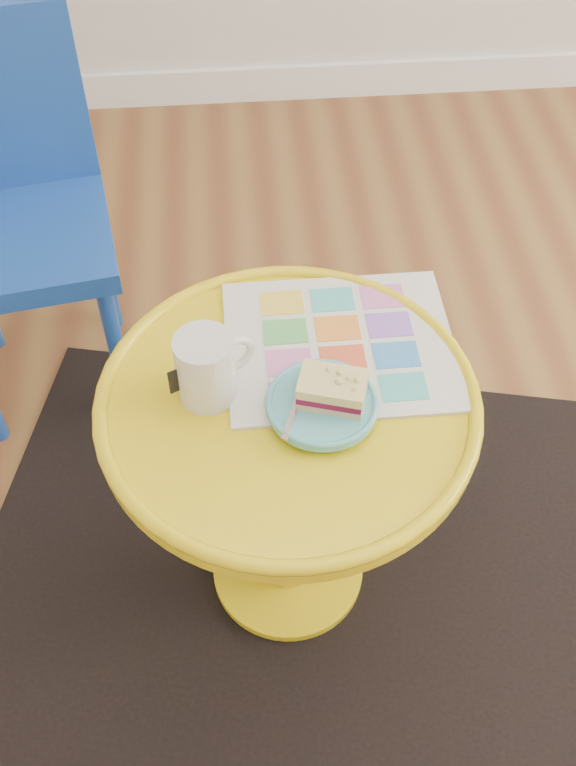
{
  "coord_description": "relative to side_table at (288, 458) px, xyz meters",
  "views": [
    {
      "loc": [
        -0.67,
        -0.67,
        1.63
      ],
      "look_at": [
        -0.6,
        0.18,
        0.62
      ],
      "focal_mm": 40.0,
      "sensor_mm": 36.0,
      "label": 1
    }
  ],
  "objects": [
    {
      "name": "fork",
      "position": [
        0.01,
        -0.03,
        0.19
      ],
      "size": [
        0.06,
        0.14,
        0.0
      ],
      "rotation": [
        0.0,
        0.0,
        -0.34
      ],
      "color": "silver",
      "rests_on": "plate"
    },
    {
      "name": "side_table",
      "position": [
        0.0,
        0.0,
        0.0
      ],
      "size": [
        0.61,
        0.61,
        0.58
      ],
      "color": "yellow",
      "rests_on": "ground"
    },
    {
      "name": "mug",
      "position": [
        -0.12,
        0.02,
        0.23
      ],
      "size": [
        0.13,
        0.09,
        0.12
      ],
      "rotation": [
        0.0,
        0.0,
        0.42
      ],
      "color": "silver",
      "rests_on": "side_table"
    },
    {
      "name": "chair",
      "position": [
        -0.53,
        0.66,
        0.08
      ],
      "size": [
        0.44,
        0.44,
        0.87
      ],
      "rotation": [
        0.0,
        0.0,
        0.16
      ],
      "color": "#18429F",
      "rests_on": "ground"
    },
    {
      "name": "plate",
      "position": [
        0.05,
        -0.03,
        0.18
      ],
      "size": [
        0.17,
        0.17,
        0.02
      ],
      "color": "#57B0B9",
      "rests_on": "newspaper"
    },
    {
      "name": "newspaper",
      "position": [
        0.1,
        0.11,
        0.17
      ],
      "size": [
        0.38,
        0.32,
        0.01
      ],
      "primitive_type": "cube",
      "rotation": [
        0.0,
        0.0,
        0.01
      ],
      "color": "silver",
      "rests_on": "side_table"
    },
    {
      "name": "cake_slice",
      "position": [
        0.07,
        -0.03,
        0.21
      ],
      "size": [
        0.12,
        0.09,
        0.04
      ],
      "rotation": [
        0.0,
        0.0,
        -0.3
      ],
      "color": "#D3BC8C",
      "rests_on": "plate"
    },
    {
      "name": "room_walls",
      "position": [
        -0.4,
        0.81,
        -0.36
      ],
      "size": [
        4.0,
        4.0,
        4.0
      ],
      "color": "silver",
      "rests_on": "ground"
    },
    {
      "name": "rug",
      "position": [
        0.0,
        -0.0,
        -0.41
      ],
      "size": [
        1.51,
        1.36,
        0.01
      ],
      "primitive_type": "cube",
      "rotation": [
        0.0,
        0.0,
        -0.22
      ],
      "color": "black",
      "rests_on": "ground"
    }
  ]
}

